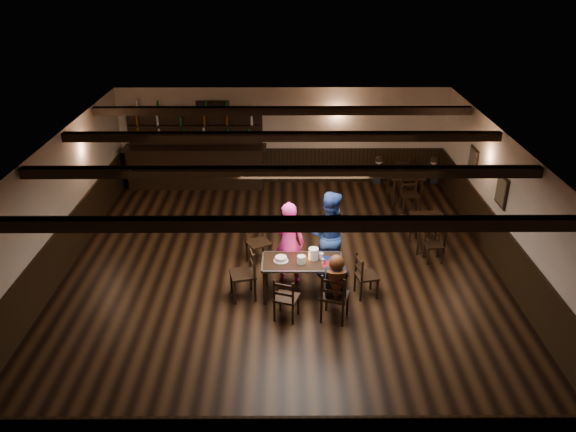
{
  "coord_description": "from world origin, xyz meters",
  "views": [
    {
      "loc": [
        0.06,
        -9.97,
        6.06
      ],
      "look_at": [
        0.12,
        0.2,
        1.19
      ],
      "focal_mm": 35.0,
      "sensor_mm": 36.0,
      "label": 1
    }
  ],
  "objects_px": {
    "chair_near_left": "(285,296)",
    "cake": "(281,259)",
    "chair_near_right": "(334,294)",
    "dining_table": "(302,265)",
    "woman_pink": "(289,243)",
    "man_blue": "(329,234)",
    "bar_counter": "(196,161)"
  },
  "relations": [
    {
      "from": "chair_near_right",
      "to": "man_blue",
      "type": "bearing_deg",
      "value": 89.45
    },
    {
      "from": "chair_near_right",
      "to": "dining_table",
      "type": "bearing_deg",
      "value": 122.03
    },
    {
      "from": "chair_near_left",
      "to": "man_blue",
      "type": "height_order",
      "value": "man_blue"
    },
    {
      "from": "dining_table",
      "to": "cake",
      "type": "xyz_separation_m",
      "value": [
        -0.4,
        0.01,
        0.12
      ]
    },
    {
      "from": "dining_table",
      "to": "man_blue",
      "type": "bearing_deg",
      "value": 54.14
    },
    {
      "from": "woman_pink",
      "to": "man_blue",
      "type": "relative_size",
      "value": 0.94
    },
    {
      "from": "man_blue",
      "to": "cake",
      "type": "height_order",
      "value": "man_blue"
    },
    {
      "from": "bar_counter",
      "to": "chair_near_left",
      "type": "bearing_deg",
      "value": -68.88
    },
    {
      "from": "chair_near_right",
      "to": "woman_pink",
      "type": "height_order",
      "value": "woman_pink"
    },
    {
      "from": "chair_near_left",
      "to": "man_blue",
      "type": "bearing_deg",
      "value": 61.01
    },
    {
      "from": "chair_near_left",
      "to": "dining_table",
      "type": "bearing_deg",
      "value": 68.36
    },
    {
      "from": "chair_near_right",
      "to": "cake",
      "type": "relative_size",
      "value": 3.57
    },
    {
      "from": "bar_counter",
      "to": "chair_near_right",
      "type": "bearing_deg",
      "value": -62.63
    },
    {
      "from": "dining_table",
      "to": "woman_pink",
      "type": "xyz_separation_m",
      "value": [
        -0.25,
        0.51,
        0.2
      ]
    },
    {
      "from": "dining_table",
      "to": "cake",
      "type": "relative_size",
      "value": 5.59
    },
    {
      "from": "dining_table",
      "to": "bar_counter",
      "type": "relative_size",
      "value": 0.39
    },
    {
      "from": "chair_near_right",
      "to": "woman_pink",
      "type": "bearing_deg",
      "value": 119.95
    },
    {
      "from": "man_blue",
      "to": "cake",
      "type": "xyz_separation_m",
      "value": [
        -0.95,
        -0.75,
        -0.13
      ]
    },
    {
      "from": "dining_table",
      "to": "chair_near_right",
      "type": "distance_m",
      "value": 1.01
    },
    {
      "from": "woman_pink",
      "to": "dining_table",
      "type": "bearing_deg",
      "value": 124.64
    },
    {
      "from": "dining_table",
      "to": "chair_near_left",
      "type": "height_order",
      "value": "chair_near_left"
    },
    {
      "from": "chair_near_right",
      "to": "man_blue",
      "type": "relative_size",
      "value": 0.53
    },
    {
      "from": "man_blue",
      "to": "bar_counter",
      "type": "distance_m",
      "value": 5.85
    },
    {
      "from": "chair_near_left",
      "to": "bar_counter",
      "type": "height_order",
      "value": "bar_counter"
    },
    {
      "from": "chair_near_left",
      "to": "chair_near_right",
      "type": "bearing_deg",
      "value": -2.49
    },
    {
      "from": "chair_near_left",
      "to": "cake",
      "type": "xyz_separation_m",
      "value": [
        -0.08,
        0.82,
        0.29
      ]
    },
    {
      "from": "chair_near_right",
      "to": "man_blue",
      "type": "distance_m",
      "value": 1.65
    },
    {
      "from": "chair_near_left",
      "to": "cake",
      "type": "bearing_deg",
      "value": 95.46
    },
    {
      "from": "woman_pink",
      "to": "bar_counter",
      "type": "relative_size",
      "value": 0.44
    },
    {
      "from": "dining_table",
      "to": "chair_near_right",
      "type": "xyz_separation_m",
      "value": [
        0.53,
        -0.85,
        -0.1
      ]
    },
    {
      "from": "chair_near_right",
      "to": "cake",
      "type": "bearing_deg",
      "value": 137.46
    },
    {
      "from": "man_blue",
      "to": "bar_counter",
      "type": "bearing_deg",
      "value": -40.54
    }
  ]
}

